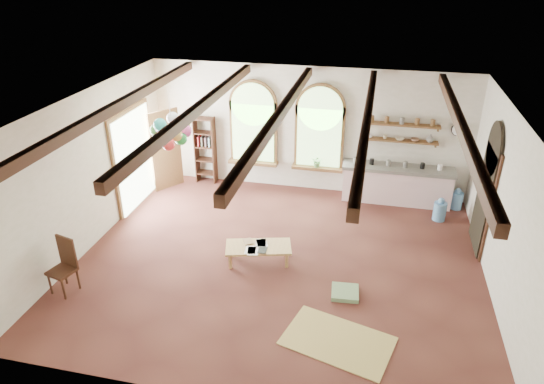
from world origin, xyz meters
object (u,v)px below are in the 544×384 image
(coffee_table, at_px, (258,248))
(balloon_cluster, at_px, (171,131))
(kitchen_counter, at_px, (397,184))
(side_chair, at_px, (64,277))

(coffee_table, relative_size, balloon_cluster, 1.21)
(kitchen_counter, distance_m, side_chair, 7.75)
(kitchen_counter, xyz_separation_m, coffee_table, (-2.70, -3.30, -0.15))
(coffee_table, xyz_separation_m, balloon_cluster, (-2.05, 0.91, 2.00))
(balloon_cluster, bearing_deg, side_chair, -114.86)
(kitchen_counter, height_order, balloon_cluster, balloon_cluster)
(kitchen_counter, distance_m, balloon_cluster, 5.63)
(coffee_table, height_order, side_chair, side_chair)
(balloon_cluster, bearing_deg, coffee_table, -23.90)
(side_chair, distance_m, balloon_cluster, 3.49)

